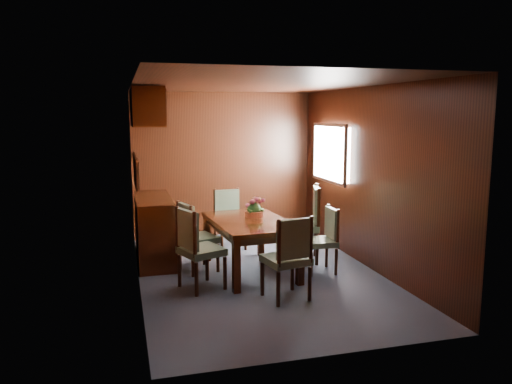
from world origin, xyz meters
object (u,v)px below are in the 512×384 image
object	(u,v)px
chair_right_near	(324,236)
chair_head	(289,254)
chair_left_near	(196,244)
sideboard	(154,229)
dining_table	(250,227)
flower_centerpiece	(254,207)

from	to	relation	value
chair_right_near	chair_head	size ratio (longest dim) A/B	0.90
chair_left_near	chair_head	distance (m)	1.12
sideboard	chair_right_near	distance (m)	2.37
sideboard	chair_right_near	xyz separation A→B (m)	(2.10, -1.09, 0.03)
sideboard	chair_right_near	bearing A→B (deg)	-27.48
dining_table	chair_right_near	world-z (taller)	chair_right_near
chair_head	flower_centerpiece	size ratio (longest dim) A/B	3.62
chair_right_near	flower_centerpiece	distance (m)	0.99
chair_head	dining_table	bearing A→B (deg)	87.43
sideboard	chair_left_near	xyz separation A→B (m)	(0.39, -1.33, 0.09)
dining_table	chair_left_near	xyz separation A→B (m)	(-0.77, -0.47, -0.05)
dining_table	chair_head	distance (m)	1.10
sideboard	chair_left_near	bearing A→B (deg)	-73.53
dining_table	chair_right_near	bearing A→B (deg)	-18.65
dining_table	chair_right_near	size ratio (longest dim) A/B	1.80
chair_right_near	flower_centerpiece	bearing A→B (deg)	66.35
chair_left_near	chair_right_near	distance (m)	1.73
chair_left_near	chair_head	xyz separation A→B (m)	(0.93, -0.61, -0.01)
chair_left_near	sideboard	bearing A→B (deg)	175.02
sideboard	chair_right_near	world-z (taller)	sideboard
dining_table	chair_head	xyz separation A→B (m)	(0.16, -1.08, -0.06)
dining_table	flower_centerpiece	xyz separation A→B (m)	(0.10, 0.18, 0.22)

